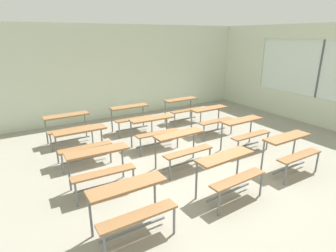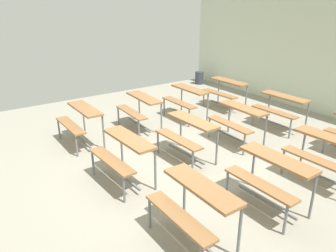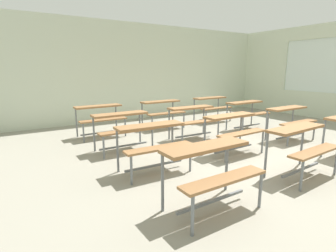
% 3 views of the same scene
% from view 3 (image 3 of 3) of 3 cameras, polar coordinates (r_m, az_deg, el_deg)
% --- Properties ---
extents(ground, '(10.00, 9.00, 0.05)m').
position_cam_3_polar(ground, '(5.29, 16.03, -6.04)').
color(ground, gray).
extents(wall_back, '(10.00, 0.12, 3.00)m').
position_cam_3_polar(wall_back, '(8.68, -6.41, 11.61)').
color(wall_back, beige).
rests_on(wall_back, ground).
extents(desk_bench_r0c0, '(1.11, 0.60, 0.74)m').
position_cam_3_polar(desk_bench_r0c0, '(3.03, 9.48, -7.86)').
color(desk_bench_r0c0, olive).
rests_on(desk_bench_r0c0, ground).
extents(desk_bench_r0c1, '(1.13, 0.64, 0.74)m').
position_cam_3_polar(desk_bench_r0c1, '(4.39, 27.17, -2.69)').
color(desk_bench_r0c1, olive).
rests_on(desk_bench_r0c1, ground).
extents(desk_bench_r1c0, '(1.12, 0.63, 0.74)m').
position_cam_3_polar(desk_bench_r1c0, '(4.08, -3.24, -2.38)').
color(desk_bench_r1c0, olive).
rests_on(desk_bench_r1c0, ground).
extents(desk_bench_r1c1, '(1.12, 0.62, 0.74)m').
position_cam_3_polar(desk_bench_r1c1, '(5.11, 14.12, 0.27)').
color(desk_bench_r1c1, olive).
rests_on(desk_bench_r1c1, ground).
extents(desk_bench_r1c2, '(1.11, 0.60, 0.74)m').
position_cam_3_polar(desk_bench_r1c2, '(6.54, 25.13, 2.05)').
color(desk_bench_r1c2, olive).
rests_on(desk_bench_r1c2, ground).
extents(desk_bench_r2c0, '(1.10, 0.60, 0.74)m').
position_cam_3_polar(desk_bench_r2c0, '(5.21, -9.89, 0.70)').
color(desk_bench_r2c0, olive).
rests_on(desk_bench_r2c0, ground).
extents(desk_bench_r2c1, '(1.12, 0.62, 0.74)m').
position_cam_3_polar(desk_bench_r2c1, '(6.04, 5.55, 2.41)').
color(desk_bench_r2c1, olive).
rests_on(desk_bench_r2c1, ground).
extents(desk_bench_r2c2, '(1.11, 0.61, 0.74)m').
position_cam_3_polar(desk_bench_r2c2, '(7.29, 16.92, 3.64)').
color(desk_bench_r2c2, olive).
rests_on(desk_bench_r2c2, ground).
extents(desk_bench_r3c0, '(1.11, 0.61, 0.74)m').
position_cam_3_polar(desk_bench_r3c0, '(6.43, -14.57, 2.68)').
color(desk_bench_r3c0, olive).
rests_on(desk_bench_r3c0, ground).
extents(desk_bench_r3c1, '(1.10, 0.60, 0.74)m').
position_cam_3_polar(desk_bench_r3c1, '(7.14, -1.18, 4.00)').
color(desk_bench_r3c1, olive).
rests_on(desk_bench_r3c1, ground).
extents(desk_bench_r3c2, '(1.11, 0.61, 0.74)m').
position_cam_3_polar(desk_bench_r3c2, '(8.18, 9.58, 4.89)').
color(desk_bench_r3c2, olive).
rests_on(desk_bench_r3c2, ground).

